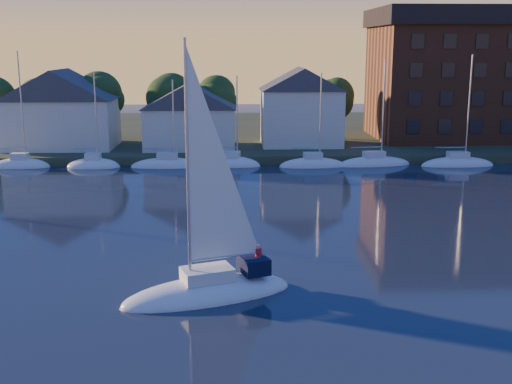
{
  "coord_description": "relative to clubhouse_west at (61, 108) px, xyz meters",
  "views": [
    {
      "loc": [
        -0.87,
        -22.73,
        13.39
      ],
      "look_at": [
        0.84,
        22.0,
        3.2
      ],
      "focal_mm": 45.0,
      "sensor_mm": 36.0,
      "label": 1
    }
  ],
  "objects": [
    {
      "name": "hero_sailboat",
      "position": [
        19.88,
        -47.63,
        -5.32
      ],
      "size": [
        10.15,
        6.2,
        14.93
      ],
      "rotation": [
        0.0,
        0.0,
        3.49
      ],
      "color": "white",
      "rests_on": "ground"
    },
    {
      "name": "tree_line",
      "position": [
        24.0,
        5.0,
        1.24
      ],
      "size": [
        93.4,
        5.4,
        8.9
      ],
      "color": "#332417",
      "rests_on": "shoreline_land"
    },
    {
      "name": "clubhouse_centre",
      "position": [
        16.0,
        -1.0,
        -0.8
      ],
      "size": [
        11.55,
        8.4,
        8.08
      ],
      "color": "white",
      "rests_on": "shoreline_land"
    },
    {
      "name": "shoreline_land",
      "position": [
        22.0,
        17.0,
        -5.93
      ],
      "size": [
        160.0,
        50.0,
        2.0
      ],
      "primitive_type": "cube",
      "color": "#313821",
      "rests_on": "ground"
    },
    {
      "name": "moored_fleet",
      "position": [
        14.0,
        -9.0,
        -5.83
      ],
      "size": [
        71.5,
        2.4,
        12.05
      ],
      "color": "white",
      "rests_on": "ground"
    },
    {
      "name": "wooden_dock",
      "position": [
        22.0,
        -6.0,
        -5.93
      ],
      "size": [
        120.0,
        3.0,
        1.0
      ],
      "primitive_type": "cube",
      "color": "brown",
      "rests_on": "ground"
    },
    {
      "name": "condo_block",
      "position": [
        56.0,
        6.95,
        3.86
      ],
      "size": [
        31.0,
        17.0,
        17.4
      ],
      "color": "brown",
      "rests_on": "shoreline_land"
    },
    {
      "name": "clubhouse_east",
      "position": [
        30.0,
        1.0,
        0.07
      ],
      "size": [
        10.5,
        8.4,
        9.8
      ],
      "color": "white",
      "rests_on": "shoreline_land"
    },
    {
      "name": "clubhouse_west",
      "position": [
        0.0,
        0.0,
        0.0
      ],
      "size": [
        13.65,
        9.45,
        9.64
      ],
      "color": "white",
      "rests_on": "shoreline_land"
    }
  ]
}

